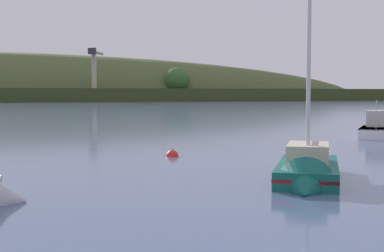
{
  "coord_description": "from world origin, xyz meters",
  "views": [
    {
      "loc": [
        -5.23,
        0.06,
        3.49
      ],
      "look_at": [
        2.8,
        28.66,
        1.75
      ],
      "focal_mm": 52.12,
      "sensor_mm": 36.0,
      "label": 1
    }
  ],
  "objects": [
    {
      "name": "dockside_crane",
      "position": [
        19.06,
        241.02,
        11.64
      ],
      "size": [
        8.61,
        17.45,
        22.97
      ],
      "rotation": [
        0.0,
        0.0,
        1.2
      ],
      "color": "#4C4C51",
      "rests_on": "ground"
    },
    {
      "name": "sailboat_outer_reach",
      "position": [
        4.91,
        19.55,
        0.26
      ],
      "size": [
        5.44,
        7.26,
        11.88
      ],
      "rotation": [
        0.0,
        0.0,
        4.2
      ],
      "color": "#0F564C",
      "rests_on": "ground"
    },
    {
      "name": "fishing_boat_moored",
      "position": [
        21.13,
        38.84,
        0.48
      ],
      "size": [
        5.57,
        6.31,
        3.88
      ],
      "rotation": [
        0.0,
        0.0,
        0.93
      ],
      "color": "white",
      "rests_on": "ground"
    },
    {
      "name": "mooring_buoy_off_fishing_boat",
      "position": [
        2.05,
        30.03,
        0.0
      ],
      "size": [
        0.69,
        0.69,
        0.77
      ],
      "color": "red",
      "rests_on": "ground"
    }
  ]
}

